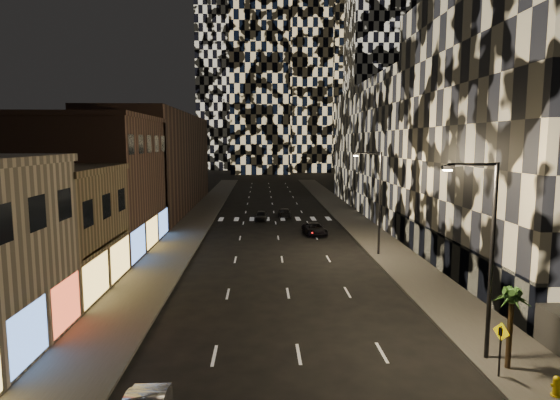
{
  "coord_description": "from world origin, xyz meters",
  "views": [
    {
      "loc": [
        -1.73,
        -10.1,
        10.07
      ],
      "look_at": [
        -0.45,
        22.13,
        6.0
      ],
      "focal_mm": 30.0,
      "sensor_mm": 36.0,
      "label": 1
    }
  ],
  "objects": [
    {
      "name": "retail_tan",
      "position": [
        -17.0,
        21.0,
        4.0
      ],
      "size": [
        10.0,
        10.0,
        8.0
      ],
      "primitive_type": "cube",
      "color": "#786748",
      "rests_on": "ground"
    },
    {
      "name": "retail_brown",
      "position": [
        -17.0,
        33.5,
        6.0
      ],
      "size": [
        10.0,
        15.0,
        12.0
      ],
      "primitive_type": "cube",
      "color": "brown",
      "rests_on": "ground"
    },
    {
      "name": "midrise_base",
      "position": [
        12.3,
        24.5,
        1.5
      ],
      "size": [
        0.6,
        25.0,
        3.0
      ],
      "primitive_type": "cube",
      "color": "#383838",
      "rests_on": "ground"
    },
    {
      "name": "tower_left_back",
      "position": [
        -12.0,
        165.0,
        60.0
      ],
      "size": [
        24.0,
        24.0,
        120.0
      ],
      "primitive_type": "cube",
      "color": "black",
      "rests_on": "ground"
    },
    {
      "name": "car_dark_rightlane",
      "position": [
        4.0,
        39.34,
        0.63
      ],
      "size": [
        2.63,
        4.78,
        1.27
      ],
      "primitive_type": "imported",
      "rotation": [
        0.0,
        0.0,
        0.12
      ],
      "color": "black",
      "rests_on": "ground"
    },
    {
      "name": "palm_tree",
      "position": [
        9.09,
        9.02,
        3.15
      ],
      "size": [
        1.84,
        1.84,
        3.63
      ],
      "color": "#47331E",
      "rests_on": "sidewalk_right"
    },
    {
      "name": "streetlight_near",
      "position": [
        8.35,
        10.0,
        5.35
      ],
      "size": [
        2.55,
        0.25,
        9.0
      ],
      "color": "black",
      "rests_on": "sidewalk_right"
    },
    {
      "name": "tower_right_mid",
      "position": [
        35.0,
        135.0,
        50.0
      ],
      "size": [
        20.0,
        20.0,
        100.0
      ],
      "primitive_type": "cube",
      "color": "black",
      "rests_on": "ground"
    },
    {
      "name": "car_dark_midlane",
      "position": [
        -1.78,
        48.78,
        0.63
      ],
      "size": [
        1.7,
        3.77,
        1.26
      ],
      "primitive_type": "imported",
      "rotation": [
        0.0,
        0.0,
        -0.06
      ],
      "color": "black",
      "rests_on": "ground"
    },
    {
      "name": "sidewalk_right",
      "position": [
        10.0,
        50.0,
        0.07
      ],
      "size": [
        4.0,
        120.0,
        0.15
      ],
      "primitive_type": "cube",
      "color": "#47443F",
      "rests_on": "ground"
    },
    {
      "name": "sidewalk_left",
      "position": [
        -10.0,
        50.0,
        0.07
      ],
      "size": [
        4.0,
        120.0,
        0.15
      ],
      "primitive_type": "cube",
      "color": "#47443F",
      "rests_on": "ground"
    },
    {
      "name": "midrise_right",
      "position": [
        20.0,
        24.5,
        11.0
      ],
      "size": [
        16.0,
        25.0,
        22.0
      ],
      "primitive_type": "cube",
      "color": "#232326",
      "rests_on": "ground"
    },
    {
      "name": "midrise_filler_right",
      "position": [
        20.0,
        57.0,
        9.0
      ],
      "size": [
        16.0,
        40.0,
        18.0
      ],
      "primitive_type": "cube",
      "color": "#232326",
      "rests_on": "ground"
    },
    {
      "name": "retail_filler_left",
      "position": [
        -17.0,
        60.0,
        7.0
      ],
      "size": [
        10.0,
        40.0,
        14.0
      ],
      "primitive_type": "cube",
      "color": "brown",
      "rests_on": "ground"
    },
    {
      "name": "curb_left",
      "position": [
        -7.9,
        50.0,
        0.07
      ],
      "size": [
        0.2,
        120.0,
        0.15
      ],
      "primitive_type": "cube",
      "color": "#4C4C47",
      "rests_on": "ground"
    },
    {
      "name": "streetlight_far",
      "position": [
        8.35,
        30.0,
        5.35
      ],
      "size": [
        2.55,
        0.25,
        9.0
      ],
      "color": "black",
      "rests_on": "sidewalk_right"
    },
    {
      "name": "ped_sign",
      "position": [
        8.3,
        8.27,
        1.74
      ],
      "size": [
        0.36,
        0.74,
        2.37
      ],
      "rotation": [
        0.0,
        0.0,
        0.41
      ],
      "color": "black",
      "rests_on": "sidewalk_right"
    },
    {
      "name": "curb_right",
      "position": [
        7.9,
        50.0,
        0.07
      ],
      "size": [
        0.2,
        120.0,
        0.15
      ],
      "primitive_type": "cube",
      "color": "#4C4C47",
      "rests_on": "ground"
    },
    {
      "name": "fire_hydrant",
      "position": [
        9.77,
        6.68,
        0.54
      ],
      "size": [
        0.41,
        0.39,
        0.82
      ],
      "rotation": [
        0.0,
        0.0,
        -0.25
      ],
      "color": "yellow",
      "rests_on": "sidewalk_right"
    },
    {
      "name": "tower_center_low",
      "position": [
        -2.0,
        140.0,
        47.5
      ],
      "size": [
        18.0,
        18.0,
        95.0
      ],
      "primitive_type": "cube",
      "color": "black",
      "rests_on": "ground"
    },
    {
      "name": "car_dark_oncoming",
      "position": [
        1.33,
        51.48,
        0.59
      ],
      "size": [
        1.7,
        4.09,
        1.18
      ],
      "primitive_type": "imported",
      "rotation": [
        0.0,
        0.0,
        3.13
      ],
      "color": "black",
      "rests_on": "ground"
    }
  ]
}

